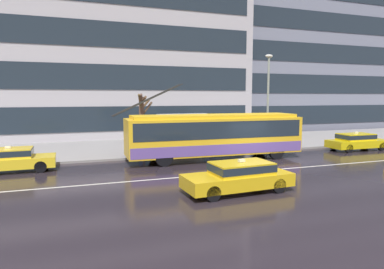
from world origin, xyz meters
name	(u,v)px	position (x,y,z in m)	size (l,w,h in m)	color
ground_plane	(259,166)	(0.00, 0.00, 0.00)	(160.00, 160.00, 0.00)	#262027
sidewalk_slab	(202,144)	(0.00, 9.30, 0.07)	(80.00, 10.00, 0.14)	gray
lane_centre_line	(271,170)	(0.00, -1.20, 0.00)	(72.00, 0.14, 0.01)	silver
trolleybus	(215,135)	(-1.66, 2.70, 1.59)	(12.07, 2.79, 4.81)	yellow
taxi_queued_behind_bus	(11,159)	(-13.42, 3.04, 0.70)	(4.36, 1.88, 1.39)	yellow
taxi_ahead_of_bus	(357,141)	(9.91, 2.67, 0.70)	(4.64, 1.84, 1.39)	yellow
taxi_oncoming_near	(239,175)	(-3.61, -4.45, 0.70)	(4.72, 2.02, 1.39)	yellow
bus_shelter	(184,123)	(-2.63, 6.20, 2.12)	(3.77, 1.79, 2.63)	gray
pedestrian_at_shelter	(143,129)	(-5.43, 7.13, 1.70)	(1.23, 1.23, 1.99)	#20364C
pedestrian_approaching_curb	(179,128)	(-2.69, 7.21, 1.69)	(1.27, 1.27, 1.98)	#45533D
pedestrian_walking_past	(142,130)	(-5.82, 5.63, 1.76)	(1.36, 1.36, 2.00)	navy
street_lamp	(268,94)	(3.59, 5.02, 4.24)	(0.60, 0.32, 6.97)	gray
street_tree_bare	(142,119)	(-5.52, 7.10, 2.44)	(1.38, 1.77, 4.10)	brown
office_tower_corner_left	(120,25)	(-5.40, 19.13, 11.38)	(25.51, 10.75, 22.73)	#B2ADB4
office_tower_corner_right	(306,44)	(18.59, 20.42, 10.83)	(27.94, 10.57, 21.65)	slate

